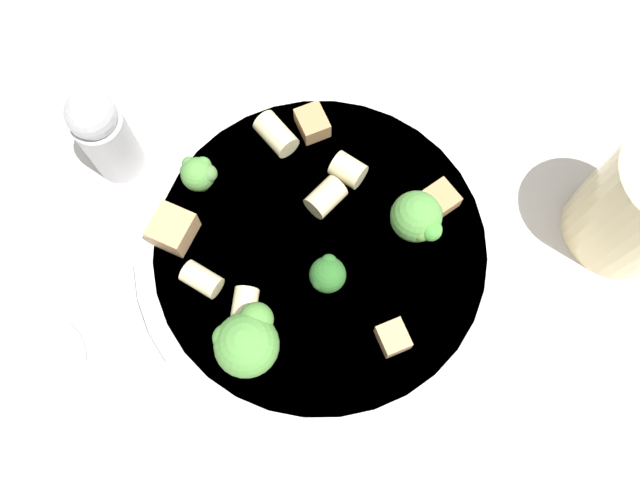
# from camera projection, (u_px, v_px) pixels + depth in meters

# --- Properties ---
(ground_plane) EXTENTS (2.00, 2.00, 0.00)m
(ground_plane) POSITION_uv_depth(u_px,v_px,m) (320.00, 260.00, 0.44)
(ground_plane) COLOR beige
(pasta_bowl) EXTENTS (0.24, 0.24, 0.03)m
(pasta_bowl) POSITION_uv_depth(u_px,v_px,m) (320.00, 252.00, 0.42)
(pasta_bowl) COLOR silver
(pasta_bowl) RESTS_ON ground_plane
(broccoli_floret_0) EXTENTS (0.02, 0.02, 0.03)m
(broccoli_floret_0) POSITION_uv_depth(u_px,v_px,m) (327.00, 275.00, 0.38)
(broccoli_floret_0) COLOR #9EC175
(broccoli_floret_0) RESTS_ON pasta_bowl
(broccoli_floret_1) EXTENTS (0.03, 0.02, 0.03)m
(broccoli_floret_1) POSITION_uv_depth(u_px,v_px,m) (199.00, 173.00, 0.41)
(broccoli_floret_1) COLOR #93B766
(broccoli_floret_1) RESTS_ON pasta_bowl
(broccoli_floret_2) EXTENTS (0.04, 0.03, 0.04)m
(broccoli_floret_2) POSITION_uv_depth(u_px,v_px,m) (418.00, 218.00, 0.39)
(broccoli_floret_2) COLOR #93B766
(broccoli_floret_2) RESTS_ON pasta_bowl
(broccoli_floret_3) EXTENTS (0.04, 0.04, 0.05)m
(broccoli_floret_3) POSITION_uv_depth(u_px,v_px,m) (246.00, 341.00, 0.36)
(broccoli_floret_3) COLOR #9EC175
(broccoli_floret_3) RESTS_ON pasta_bowl
(rigatoni_0) EXTENTS (0.02, 0.03, 0.02)m
(rigatoni_0) POSITION_uv_depth(u_px,v_px,m) (326.00, 197.00, 0.41)
(rigatoni_0) COLOR beige
(rigatoni_0) RESTS_ON pasta_bowl
(rigatoni_1) EXTENTS (0.02, 0.02, 0.02)m
(rigatoni_1) POSITION_uv_depth(u_px,v_px,m) (348.00, 170.00, 0.42)
(rigatoni_1) COLOR beige
(rigatoni_1) RESTS_ON pasta_bowl
(rigatoni_2) EXTENTS (0.03, 0.03, 0.02)m
(rigatoni_2) POSITION_uv_depth(u_px,v_px,m) (244.00, 310.00, 0.38)
(rigatoni_2) COLOR beige
(rigatoni_2) RESTS_ON pasta_bowl
(rigatoni_3) EXTENTS (0.03, 0.02, 0.01)m
(rigatoni_3) POSITION_uv_depth(u_px,v_px,m) (202.00, 279.00, 0.39)
(rigatoni_3) COLOR beige
(rigatoni_3) RESTS_ON pasta_bowl
(rigatoni_4) EXTENTS (0.03, 0.02, 0.02)m
(rigatoni_4) POSITION_uv_depth(u_px,v_px,m) (276.00, 134.00, 0.42)
(rigatoni_4) COLOR beige
(rigatoni_4) RESTS_ON pasta_bowl
(chicken_chunk_0) EXTENTS (0.02, 0.02, 0.01)m
(chicken_chunk_0) POSITION_uv_depth(u_px,v_px,m) (393.00, 338.00, 0.38)
(chicken_chunk_0) COLOR tan
(chicken_chunk_0) RESTS_ON pasta_bowl
(chicken_chunk_1) EXTENTS (0.03, 0.03, 0.02)m
(chicken_chunk_1) POSITION_uv_depth(u_px,v_px,m) (173.00, 229.00, 0.40)
(chicken_chunk_1) COLOR tan
(chicken_chunk_1) RESTS_ON pasta_bowl
(chicken_chunk_2) EXTENTS (0.03, 0.03, 0.01)m
(chicken_chunk_2) POSITION_uv_depth(u_px,v_px,m) (312.00, 123.00, 0.43)
(chicken_chunk_2) COLOR tan
(chicken_chunk_2) RESTS_ON pasta_bowl
(chicken_chunk_3) EXTENTS (0.02, 0.03, 0.01)m
(chicken_chunk_3) POSITION_uv_depth(u_px,v_px,m) (440.00, 199.00, 0.41)
(chicken_chunk_3) COLOR tan
(chicken_chunk_3) RESTS_ON pasta_bowl
(drinking_glass) EXTENTS (0.08, 0.08, 0.09)m
(drinking_glass) POSITION_uv_depth(u_px,v_px,m) (640.00, 208.00, 0.41)
(drinking_glass) COLOR beige
(drinking_glass) RESTS_ON ground_plane
(pepper_shaker) EXTENTS (0.04, 0.04, 0.09)m
(pepper_shaker) POSITION_uv_depth(u_px,v_px,m) (104.00, 134.00, 0.42)
(pepper_shaker) COLOR #B2B2B7
(pepper_shaker) RESTS_ON ground_plane
(spoon) EXTENTS (0.15, 0.08, 0.01)m
(spoon) POSITION_uv_depth(u_px,v_px,m) (69.00, 380.00, 0.41)
(spoon) COLOR silver
(spoon) RESTS_ON ground_plane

